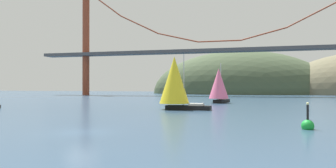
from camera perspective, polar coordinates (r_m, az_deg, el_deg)
ground_plane at (r=28.04m, az=-14.97°, el=-8.17°), size 360.00×360.00×0.00m
headland_center at (r=159.19m, az=12.46°, el=-1.67°), size 85.39×44.00×41.27m
suspension_bridge at (r=120.65m, az=8.95°, el=6.82°), size 144.99×6.00×43.31m
sailboat_yellow_sail at (r=52.18m, az=1.26°, el=0.47°), size 8.41×4.96×8.87m
sailboat_pink_spinnaker at (r=72.44m, az=8.95°, el=-0.13°), size 5.04×8.41×8.93m
channel_buoy at (r=31.23m, az=23.38°, el=-6.66°), size 1.10×1.10×2.64m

